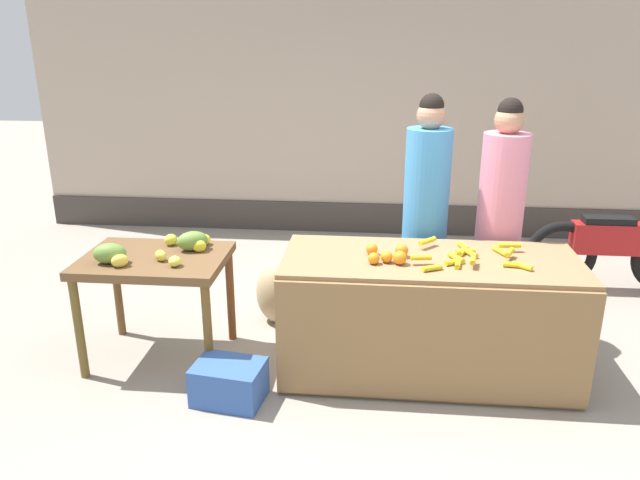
# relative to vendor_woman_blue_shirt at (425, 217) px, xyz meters

# --- Properties ---
(ground_plane) EXTENTS (24.00, 24.00, 0.00)m
(ground_plane) POSITION_rel_vendor_woman_blue_shirt_xyz_m (-0.38, -0.65, -0.94)
(ground_plane) COLOR gray
(market_wall_back) EXTENTS (7.99, 0.23, 3.41)m
(market_wall_back) POSITION_rel_vendor_woman_blue_shirt_xyz_m (-0.38, 2.54, 0.73)
(market_wall_back) COLOR tan
(market_wall_back) RESTS_ON ground
(fruit_stall_counter) EXTENTS (1.98, 0.83, 0.85)m
(fruit_stall_counter) POSITION_rel_vendor_woman_blue_shirt_xyz_m (0.00, -0.66, -0.52)
(fruit_stall_counter) COLOR olive
(fruit_stall_counter) RESTS_ON ground
(side_table_wooden) EXTENTS (1.00, 0.73, 0.79)m
(side_table_wooden) POSITION_rel_vendor_woman_blue_shirt_xyz_m (-1.91, -0.65, -0.25)
(side_table_wooden) COLOR brown
(side_table_wooden) RESTS_ON ground
(banana_bunch_pile) EXTENTS (0.77, 0.55, 0.07)m
(banana_bunch_pile) POSITION_rel_vendor_woman_blue_shirt_xyz_m (0.26, -0.65, -0.06)
(banana_bunch_pile) COLOR gold
(banana_bunch_pile) RESTS_ON fruit_stall_counter
(orange_pile) EXTENTS (0.28, 0.25, 0.09)m
(orange_pile) POSITION_rel_vendor_woman_blue_shirt_xyz_m (-0.29, -0.71, -0.05)
(orange_pile) COLOR orange
(orange_pile) RESTS_ON fruit_stall_counter
(mango_papaya_pile) EXTENTS (0.73, 0.61, 0.14)m
(mango_papaya_pile) POSITION_rel_vendor_woman_blue_shirt_xyz_m (-1.87, -0.65, -0.09)
(mango_papaya_pile) COLOR yellow
(mango_papaya_pile) RESTS_ON side_table_wooden
(vendor_woman_blue_shirt) EXTENTS (0.34, 0.34, 1.86)m
(vendor_woman_blue_shirt) POSITION_rel_vendor_woman_blue_shirt_xyz_m (0.00, 0.00, 0.00)
(vendor_woman_blue_shirt) COLOR #33333D
(vendor_woman_blue_shirt) RESTS_ON ground
(vendor_woman_pink_shirt) EXTENTS (0.34, 0.34, 1.84)m
(vendor_woman_pink_shirt) POSITION_rel_vendor_woman_blue_shirt_xyz_m (0.55, -0.03, -0.01)
(vendor_woman_pink_shirt) COLOR #33333D
(vendor_woman_pink_shirt) RESTS_ON ground
(parked_motorcycle) EXTENTS (1.60, 0.18, 0.88)m
(parked_motorcycle) POSITION_rel_vendor_woman_blue_shirt_xyz_m (1.81, 0.94, -0.54)
(parked_motorcycle) COLOR black
(parked_motorcycle) RESTS_ON ground
(produce_crate) EXTENTS (0.48, 0.38, 0.26)m
(produce_crate) POSITION_rel_vendor_woman_blue_shirt_xyz_m (-1.29, -1.15, -0.81)
(produce_crate) COLOR #3359A5
(produce_crate) RESTS_ON ground
(produce_sack) EXTENTS (0.46, 0.44, 0.50)m
(produce_sack) POSITION_rel_vendor_woman_blue_shirt_xyz_m (-1.16, 0.00, -0.69)
(produce_sack) COLOR tan
(produce_sack) RESTS_ON ground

